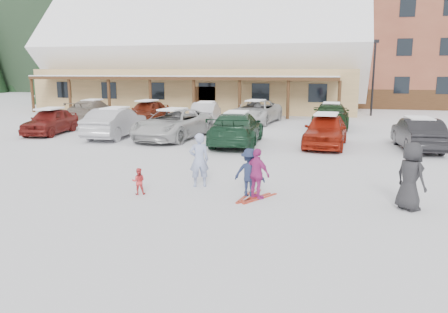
% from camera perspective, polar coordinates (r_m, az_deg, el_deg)
% --- Properties ---
extents(ground, '(160.00, 160.00, 0.00)m').
position_cam_1_polar(ground, '(12.27, -2.53, -5.40)').
color(ground, silver).
rests_on(ground, ground).
extents(day_lodge, '(29.12, 12.50, 10.38)m').
position_cam_1_polar(day_lodge, '(41.14, -3.24, 11.79)').
color(day_lodge, tan).
rests_on(day_lodge, ground).
extents(lamp_post, '(0.50, 0.25, 5.79)m').
position_cam_1_polar(lamp_post, '(36.10, 18.95, 10.27)').
color(lamp_post, black).
rests_on(lamp_post, ground).
extents(conifer_0, '(4.40, 4.40, 10.20)m').
position_cam_1_polar(conifer_0, '(50.73, -21.63, 12.90)').
color(conifer_0, black).
rests_on(conifer_0, ground).
extents(conifer_2, '(5.28, 5.28, 12.24)m').
position_cam_1_polar(conifer_2, '(62.97, -18.19, 13.68)').
color(conifer_2, black).
rests_on(conifer_2, ground).
extents(conifer_3, '(3.96, 3.96, 9.18)m').
position_cam_1_polar(conifer_3, '(55.33, 17.51, 12.36)').
color(conifer_3, black).
rests_on(conifer_3, ground).
extents(adult_skier, '(0.72, 0.63, 1.66)m').
position_cam_1_polar(adult_skier, '(13.27, -3.27, -0.45)').
color(adult_skier, '#909EC8').
rests_on(adult_skier, ground).
extents(toddler_red, '(0.46, 0.41, 0.77)m').
position_cam_1_polar(toddler_red, '(12.73, -11.10, -3.19)').
color(toddler_red, red).
rests_on(toddler_red, ground).
extents(child_navy, '(0.95, 0.63, 1.37)m').
position_cam_1_polar(child_navy, '(12.24, 3.34, -2.13)').
color(child_navy, '#1B2544').
rests_on(child_navy, ground).
extents(skis_child_navy, '(0.39, 1.41, 0.03)m').
position_cam_1_polar(skis_child_navy, '(12.41, 3.31, -5.15)').
color(skis_child_navy, '#AD2C18').
rests_on(skis_child_navy, ground).
extents(child_magenta, '(0.89, 0.72, 1.42)m').
position_cam_1_polar(child_magenta, '(12.01, 4.36, -2.28)').
color(child_magenta, '#AD2D7E').
rests_on(child_magenta, ground).
extents(skis_child_magenta, '(0.89, 1.31, 0.03)m').
position_cam_1_polar(skis_child_magenta, '(12.19, 4.31, -5.46)').
color(skis_child_magenta, '#AD2C18').
rests_on(skis_child_magenta, ground).
extents(bystander_dark, '(0.97, 1.01, 1.75)m').
position_cam_1_polar(bystander_dark, '(11.99, 23.18, -2.39)').
color(bystander_dark, '#242326').
rests_on(bystander_dark, ground).
extents(parked_car_0, '(2.22, 4.39, 1.43)m').
position_cam_1_polar(parked_car_0, '(26.24, -21.74, 4.30)').
color(parked_car_0, maroon).
rests_on(parked_car_0, ground).
extents(parked_car_1, '(1.87, 4.82, 1.57)m').
position_cam_1_polar(parked_car_1, '(23.82, -13.98, 4.31)').
color(parked_car_1, '#A8A8AD').
rests_on(parked_car_1, ground).
extents(parked_car_2, '(3.18, 5.82, 1.55)m').
position_cam_1_polar(parked_car_2, '(22.78, -6.68, 4.24)').
color(parked_car_2, '#BCBCBC').
rests_on(parked_car_2, ground).
extents(parked_car_3, '(2.53, 5.49, 1.55)m').
position_cam_1_polar(parked_car_3, '(20.89, 1.67, 3.70)').
color(parked_car_3, '#183A25').
rests_on(parked_car_3, ground).
extents(parked_car_4, '(2.09, 4.61, 1.53)m').
position_cam_1_polar(parked_car_4, '(20.87, 13.13, 3.37)').
color(parked_car_4, '#9A1F0E').
rests_on(parked_car_4, ground).
extents(parked_car_5, '(1.84, 4.44, 1.43)m').
position_cam_1_polar(parked_car_5, '(21.32, 23.98, 2.71)').
color(parked_car_5, black).
rests_on(parked_car_5, ground).
extents(parked_car_7, '(2.62, 5.23, 1.46)m').
position_cam_1_polar(parked_car_7, '(32.42, -16.77, 5.82)').
color(parked_car_7, gray).
rests_on(parked_car_7, ground).
extents(parked_car_8, '(2.02, 4.49, 1.50)m').
position_cam_1_polar(parked_car_8, '(30.37, -10.01, 5.82)').
color(parked_car_8, maroon).
rests_on(parked_car_8, ground).
extents(parked_car_9, '(2.07, 4.48, 1.42)m').
position_cam_1_polar(parked_car_9, '(29.43, -2.33, 5.74)').
color(parked_car_9, '#B9B8BD').
rests_on(parked_car_9, ground).
extents(parked_car_10, '(3.19, 5.81, 1.54)m').
position_cam_1_polar(parked_car_10, '(29.47, 4.13, 5.85)').
color(parked_car_10, silver).
rests_on(parked_car_10, ground).
extents(parked_car_11, '(2.22, 5.33, 1.54)m').
position_cam_1_polar(parked_car_11, '(27.75, 13.80, 5.22)').
color(parked_car_11, black).
rests_on(parked_car_11, ground).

